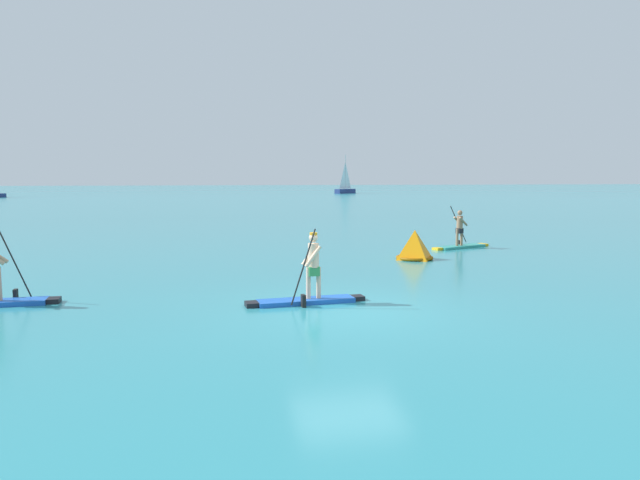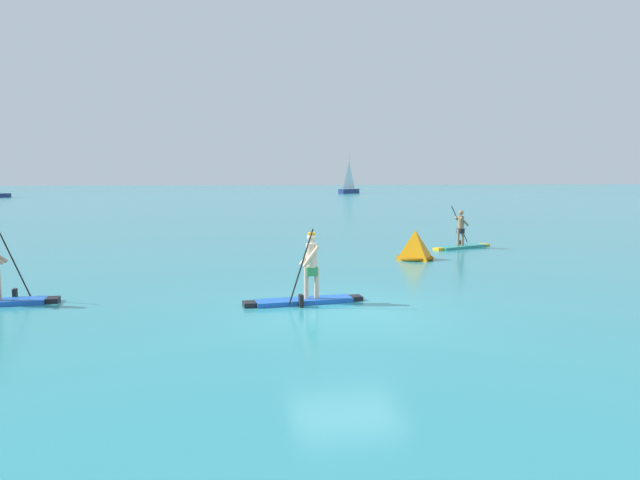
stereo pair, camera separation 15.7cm
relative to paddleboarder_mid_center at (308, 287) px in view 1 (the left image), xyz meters
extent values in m
plane|color=teal|center=(0.74, -0.97, -0.40)|extent=(440.00, 440.00, 0.00)
cube|color=black|center=(-5.95, 1.32, -0.34)|extent=(0.30, 0.42, 0.12)
cylinder|color=black|center=(-6.89, 1.68, 0.60)|extent=(0.73, 0.06, 1.84)
cube|color=black|center=(-6.89, 1.68, -0.26)|extent=(0.09, 0.20, 0.32)
cube|color=blue|center=(-0.05, 0.01, -0.34)|extent=(2.35, 0.73, 0.11)
cube|color=black|center=(-1.35, -0.09, -0.34)|extent=(0.32, 0.41, 0.11)
cube|color=black|center=(1.25, 0.11, -0.34)|extent=(0.31, 0.36, 0.11)
cylinder|color=beige|center=(0.01, 0.01, 0.09)|extent=(0.11, 0.11, 0.75)
cylinder|color=beige|center=(0.26, 0.03, 0.09)|extent=(0.11, 0.11, 0.75)
cube|color=#338C4C|center=(0.14, 0.02, 0.37)|extent=(0.28, 0.24, 0.22)
cylinder|color=beige|center=(0.14, 0.02, 0.75)|extent=(0.26, 0.26, 0.57)
sphere|color=beige|center=(0.14, 0.02, 1.17)|extent=(0.21, 0.21, 0.21)
cylinder|color=orange|center=(0.14, 0.02, 1.26)|extent=(0.18, 0.18, 0.06)
cylinder|color=beige|center=(0.10, -0.13, 0.74)|extent=(0.42, 0.12, 0.52)
cylinder|color=beige|center=(0.08, 0.17, 0.74)|extent=(0.42, 0.12, 0.52)
cylinder|color=black|center=(-0.18, -0.38, 0.54)|extent=(0.61, 0.08, 1.76)
cube|color=black|center=(-0.18, -0.38, -0.27)|extent=(0.10, 0.21, 0.32)
cube|color=teal|center=(8.42, 9.42, -0.34)|extent=(2.49, 1.45, 0.10)
cube|color=yellow|center=(9.70, 9.93, -0.34)|extent=(0.44, 0.50, 0.10)
cube|color=yellow|center=(7.14, 8.92, -0.34)|extent=(0.41, 0.44, 0.10)
cylinder|color=#997051|center=(8.46, 9.44, 0.07)|extent=(0.11, 0.11, 0.73)
cylinder|color=#997051|center=(8.21, 9.34, 0.07)|extent=(0.11, 0.11, 0.73)
cube|color=black|center=(8.33, 9.39, 0.35)|extent=(0.32, 0.30, 0.22)
cylinder|color=#997051|center=(8.33, 9.39, 0.71)|extent=(0.26, 0.26, 0.54)
sphere|color=#997051|center=(8.33, 9.39, 1.11)|extent=(0.21, 0.21, 0.21)
cylinder|color=#997051|center=(8.32, 9.55, 0.75)|extent=(0.50, 0.29, 0.43)
cylinder|color=#997051|center=(8.44, 9.26, 0.75)|extent=(0.50, 0.29, 0.43)
cylinder|color=black|center=(8.51, 9.89, 0.58)|extent=(1.00, 0.44, 1.64)
cube|color=black|center=(8.51, 9.89, -0.27)|extent=(0.15, 0.22, 0.32)
pyramid|color=orange|center=(5.24, 6.58, 0.14)|extent=(1.33, 1.33, 1.08)
torus|color=#915407|center=(5.24, 6.58, -0.34)|extent=(1.36, 1.36, 0.12)
cube|color=navy|center=(25.15, 94.02, 0.02)|extent=(4.76, 4.27, 0.83)
cylinder|color=#B2B2B7|center=(25.15, 94.02, 3.65)|extent=(0.12, 0.12, 6.43)
pyramid|color=white|center=(25.15, 94.02, 3.08)|extent=(1.99, 1.37, 5.07)
camera|label=1|loc=(-2.55, -13.40, 2.59)|focal=32.69mm
camera|label=2|loc=(-2.40, -13.43, 2.59)|focal=32.69mm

